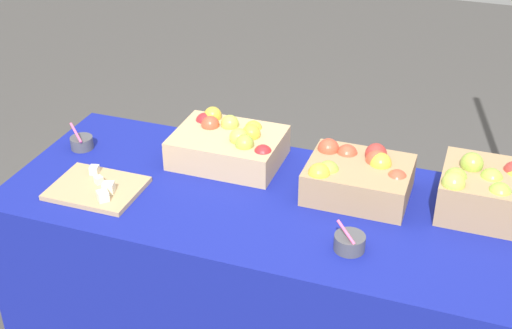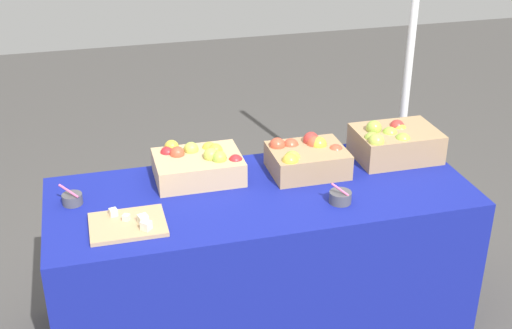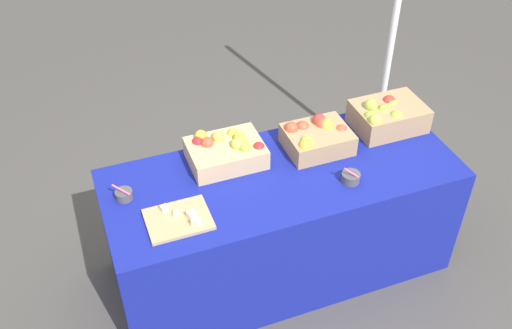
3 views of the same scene
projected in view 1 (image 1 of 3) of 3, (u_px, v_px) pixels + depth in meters
table at (274, 283)px, 2.60m from camera, size 1.90×0.76×0.74m
apple_crate_left at (500, 193)px, 2.30m from camera, size 0.40×0.29×0.20m
apple_crate_middle at (358, 176)px, 2.41m from camera, size 0.35×0.28×0.17m
apple_crate_right at (229, 145)px, 2.61m from camera, size 0.40×0.30×0.16m
cutting_board_front at (97, 188)px, 2.45m from camera, size 0.31×0.24×0.06m
sample_bowl_near at (82, 142)px, 2.71m from camera, size 0.10×0.09×0.10m
sample_bowl_mid at (349, 242)px, 2.16m from camera, size 0.10×0.10×0.10m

